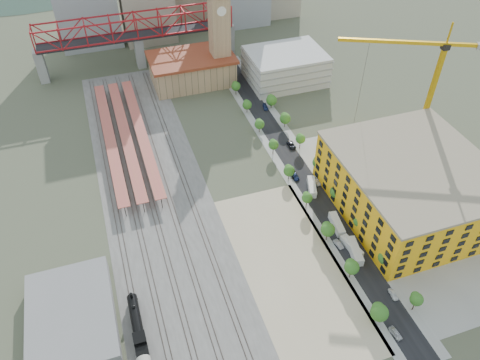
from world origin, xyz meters
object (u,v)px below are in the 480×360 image
object	(u,v)px
tower_crane	(426,76)
site_trailer_a	(355,251)
site_trailer_d	(312,187)
site_trailer_c	(337,224)
site_trailer_b	(351,247)
clock_tower	(219,20)
car_0	(396,333)
locomotive	(138,330)
construction_building	(411,186)

from	to	relation	value
tower_crane	site_trailer_a	xyz separation A→B (m)	(-44.15, -39.94, -29.69)
site_trailer_d	site_trailer_c	bearing A→B (deg)	-71.14
site_trailer_b	clock_tower	bearing A→B (deg)	85.33
site_trailer_d	car_0	xyz separation A→B (m)	(-3.00, -57.43, -0.53)
clock_tower	locomotive	distance (m)	134.79
construction_building	tower_crane	world-z (taller)	tower_crane
construction_building	site_trailer_d	world-z (taller)	construction_building
clock_tower	site_trailer_b	distance (m)	114.49
clock_tower	site_trailer_c	size ratio (longest dim) A/B	5.60
site_trailer_b	site_trailer_a	bearing A→B (deg)	-98.80
clock_tower	site_trailer_b	bearing A→B (deg)	-85.87
site_trailer_a	site_trailer_c	size ratio (longest dim) A/B	1.06
clock_tower	locomotive	xyz separation A→B (m)	(-58.00, -118.76, -26.47)
construction_building	site_trailer_d	bearing A→B (deg)	146.17
construction_building	tower_crane	distance (m)	39.17
clock_tower	car_0	xyz separation A→B (m)	(5.00, -139.99, -27.97)
construction_building	site_trailer_a	distance (m)	30.07
site_trailer_c	car_0	bearing A→B (deg)	-87.00
clock_tower	site_trailer_c	distance (m)	105.14
site_trailer_b	construction_building	bearing A→B (deg)	13.87
construction_building	site_trailer_c	world-z (taller)	construction_building
construction_building	car_0	distance (m)	50.16
clock_tower	locomotive	bearing A→B (deg)	-116.03
car_0	site_trailer_b	bearing A→B (deg)	77.53
clock_tower	site_trailer_a	size ratio (longest dim) A/B	5.30
tower_crane	site_trailer_c	distance (m)	60.32
site_trailer_b	site_trailer_d	world-z (taller)	site_trailer_d
clock_tower	tower_crane	xyz separation A→B (m)	(52.15, -72.83, 2.33)
locomotive	site_trailer_c	size ratio (longest dim) A/B	2.58
site_trailer_d	car_0	world-z (taller)	site_trailer_d
tower_crane	site_trailer_b	size ratio (longest dim) A/B	5.73
clock_tower	tower_crane	world-z (taller)	clock_tower
site_trailer_b	site_trailer_c	xyz separation A→B (m)	(0.00, 9.67, 0.07)
clock_tower	locomotive	size ratio (longest dim) A/B	2.17
clock_tower	locomotive	world-z (taller)	clock_tower
tower_crane	clock_tower	bearing A→B (deg)	125.60
site_trailer_d	clock_tower	bearing A→B (deg)	114.40
locomotive	tower_crane	size ratio (longest dim) A/B	0.48
tower_crane	site_trailer_b	distance (m)	65.46
construction_building	locomotive	bearing A→B (deg)	-168.47
site_trailer_a	site_trailer_c	xyz separation A→B (m)	(0.00, 11.60, -0.07)
site_trailer_a	site_trailer_d	xyz separation A→B (m)	(0.00, 30.21, -0.09)
car_0	site_trailer_a	bearing A→B (deg)	77.12
tower_crane	car_0	bearing A→B (deg)	-125.07
site_trailer_d	car_0	bearing A→B (deg)	-74.13
tower_crane	site_trailer_d	bearing A→B (deg)	-167.57
tower_crane	construction_building	bearing A→B (deg)	-123.76
construction_building	tower_crane	xyz separation A→B (m)	(18.15, 27.16, 21.62)
clock_tower	car_0	distance (m)	142.85
site_trailer_b	car_0	bearing A→B (deg)	-104.68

